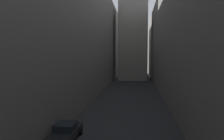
# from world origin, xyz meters

# --- Properties ---
(ground_plane) EXTENTS (264.00, 264.00, 0.00)m
(ground_plane) POSITION_xyz_m (0.00, 48.00, 0.00)
(ground_plane) COLOR #232326
(building_block_left) EXTENTS (15.81, 108.00, 21.74)m
(building_block_left) POSITION_xyz_m (-13.40, 50.00, 10.87)
(building_block_left) COLOR slate
(building_block_left) RESTS_ON ground
(building_block_right) EXTENTS (11.14, 108.00, 19.74)m
(building_block_right) POSITION_xyz_m (11.07, 50.00, 9.87)
(building_block_right) COLOR slate
(building_block_right) RESTS_ON ground
(parked_car_left_far) EXTENTS (1.95, 4.39, 1.49)m
(parked_car_left_far) POSITION_xyz_m (-4.40, 26.33, 0.75)
(parked_car_left_far) COLOR black
(parked_car_left_far) RESTS_ON ground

